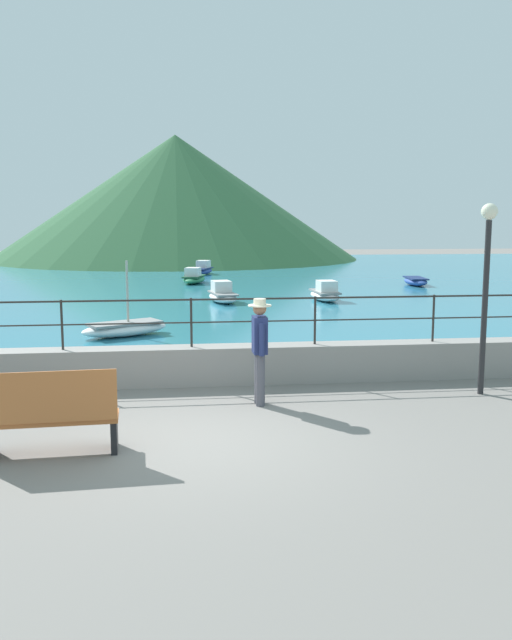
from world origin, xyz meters
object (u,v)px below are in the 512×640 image
at_px(boat_4, 223,295).
at_px(boat_1, 125,328).
at_px(boat_5, 325,293).
at_px(boat_3, 202,270).
at_px(bench_main, 50,414).
at_px(person_walking, 260,346).
at_px(boat_7, 416,281).
at_px(lamp_post, 487,268).
at_px(boat_0, 194,278).

bearing_deg(boat_4, boat_1, -113.54).
bearing_deg(boat_5, boat_4, -179.88).
bearing_deg(boat_3, bench_main, -96.25).
relative_size(boat_4, boat_5, 1.03).
height_order(boat_3, boat_4, same).
height_order(bench_main, boat_1, boat_1).
relative_size(person_walking, boat_7, 0.74).
xyz_separation_m(boat_3, boat_7, (9.45, -7.43, -0.07)).
xyz_separation_m(person_walking, lamp_post, (3.91, 0.21, 1.22)).
bearing_deg(person_walking, boat_1, 111.88).
relative_size(bench_main, boat_4, 0.72).
relative_size(boat_5, boat_7, 0.98).
xyz_separation_m(boat_1, boat_7, (12.24, 12.21, -0.01)).
bearing_deg(boat_3, boat_4, -89.06).
xyz_separation_m(person_walking, boat_4, (0.36, 13.50, -0.65)).
bearing_deg(bench_main, boat_7, 59.01).
relative_size(lamp_post, boat_3, 1.33).
bearing_deg(lamp_post, boat_4, 104.98).
distance_m(boat_3, boat_5, 13.35).
relative_size(boat_0, boat_3, 0.99).
relative_size(boat_0, boat_4, 1.02).
xyz_separation_m(person_walking, boat_1, (-2.65, 6.60, -0.72)).
bearing_deg(person_walking, bench_main, -144.82).
relative_size(person_walking, boat_0, 0.71).
xyz_separation_m(lamp_post, boat_5, (0.25, 13.30, -1.87)).
bearing_deg(boat_5, boat_1, -134.59).
bearing_deg(lamp_post, boat_3, 98.23).
xyz_separation_m(boat_4, boat_5, (3.80, 0.01, 0.00)).
xyz_separation_m(person_walking, boat_3, (0.15, 26.24, -0.65)).
bearing_deg(boat_0, bench_main, -96.17).
bearing_deg(boat_5, bench_main, -114.53).
distance_m(person_walking, boat_0, 20.98).
distance_m(person_walking, boat_1, 7.15).
height_order(boat_0, boat_7, boat_0).
distance_m(person_walking, boat_3, 26.25).
xyz_separation_m(bench_main, boat_0, (2.49, 23.04, -0.23)).
height_order(boat_4, boat_5, same).
bearing_deg(lamp_post, boat_7, 73.02).
height_order(lamp_post, boat_4, lamp_post).
relative_size(bench_main, boat_5, 0.74).
height_order(bench_main, boat_3, bench_main).
relative_size(person_walking, boat_4, 0.73).
distance_m(bench_main, boat_3, 28.49).
bearing_deg(person_walking, boat_4, 88.49).
height_order(boat_5, boat_7, boat_5).
bearing_deg(boat_3, lamp_post, -81.77).
bearing_deg(boat_3, boat_0, -96.64).
relative_size(boat_0, boat_5, 1.05).
bearing_deg(boat_7, lamp_post, -106.98).
relative_size(lamp_post, boat_5, 1.40).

